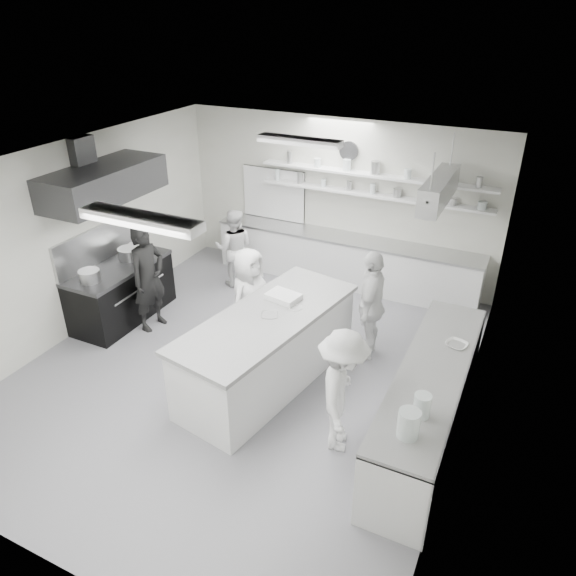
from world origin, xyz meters
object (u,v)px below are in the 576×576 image
at_px(stove, 122,293).
at_px(prep_island, 268,351).
at_px(back_counter, 344,261).
at_px(cook_back, 234,248).
at_px(right_counter, 428,403).
at_px(cook_stove, 148,278).

height_order(stove, prep_island, prep_island).
height_order(back_counter, cook_back, cook_back).
bearing_deg(right_counter, stove, 173.48).
distance_m(right_counter, cook_stove, 4.67).
bearing_deg(back_counter, cook_back, -152.74).
distance_m(prep_island, cook_stove, 2.46).
distance_m(back_counter, cook_back, 2.06).
bearing_deg(prep_island, right_counter, 7.89).
bearing_deg(stove, back_counter, 43.99).
xyz_separation_m(back_counter, prep_island, (0.12, -3.31, 0.06)).
height_order(stove, cook_back, cook_back).
relative_size(stove, right_counter, 0.55).
bearing_deg(prep_island, back_counter, 102.39).
xyz_separation_m(prep_island, cook_back, (-1.93, 2.37, 0.23)).
bearing_deg(back_counter, stove, -136.01).
bearing_deg(cook_stove, right_counter, -89.53).
xyz_separation_m(stove, cook_back, (1.09, 1.86, 0.29)).
height_order(right_counter, prep_island, prep_island).
distance_m(prep_island, cook_back, 3.07).
height_order(back_counter, prep_island, prep_island).
bearing_deg(stove, cook_stove, -1.49).
bearing_deg(back_counter, right_counter, -55.35).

